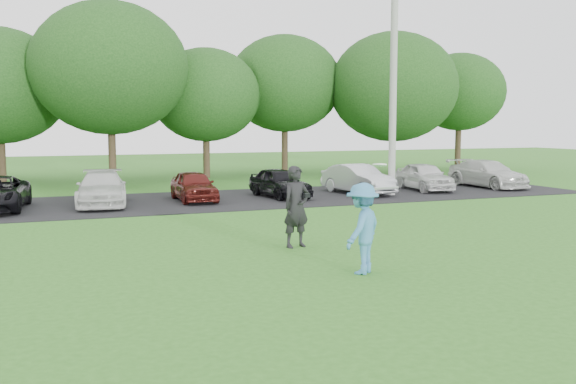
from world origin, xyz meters
name	(u,v)px	position (x,y,z in m)	size (l,w,h in m)	color
ground	(358,281)	(0.00, 0.00, 0.00)	(100.00, 100.00, 0.00)	#2F691E
parking_lot	(195,201)	(0.00, 13.00, 0.01)	(32.00, 6.50, 0.03)	black
utility_pole	(394,61)	(7.80, 12.02, 5.31)	(0.28, 0.28, 10.62)	#999A95
frisbee_player	(362,228)	(0.38, 0.55, 0.88)	(1.29, 1.22, 2.15)	teal
camera_bystander	(296,207)	(0.19, 3.45, 0.95)	(0.78, 0.60, 1.90)	black
parked_cars	(208,185)	(0.52, 12.95, 0.61)	(28.56, 4.66, 1.20)	silver
tree_row	(178,83)	(1.51, 22.76, 4.91)	(42.39, 9.85, 8.64)	#38281C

